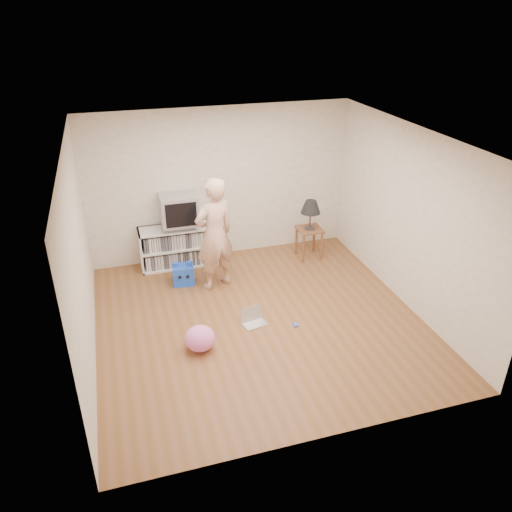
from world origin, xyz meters
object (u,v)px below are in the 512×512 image
object	(u,v)px
crt_tv	(179,209)
laptop	(253,319)
side_table	(309,235)
plush_blue	(183,274)
media_unit	(181,245)
person	(214,234)
plush_pink	(200,338)
dvd_deck	(180,225)
table_lamp	(311,207)

from	to	relation	value
crt_tv	laptop	size ratio (longest dim) A/B	1.66
side_table	plush_blue	world-z (taller)	side_table
laptop	crt_tv	bearing A→B (deg)	97.82
media_unit	person	xyz separation A→B (m)	(0.40, -0.90, 0.55)
media_unit	side_table	xyz separation A→B (m)	(2.19, -0.39, 0.07)
plush_pink	person	bearing A→B (deg)	69.97
crt_tv	side_table	world-z (taller)	crt_tv
media_unit	crt_tv	distance (m)	0.67
plush_blue	laptop	bearing A→B (deg)	-54.88
dvd_deck	table_lamp	bearing A→B (deg)	-9.58
table_lamp	laptop	xyz separation A→B (m)	(-1.52, -1.67, -0.88)
table_lamp	laptop	distance (m)	2.43
dvd_deck	person	world-z (taller)	person
dvd_deck	crt_tv	bearing A→B (deg)	-90.00
crt_tv	person	world-z (taller)	person
dvd_deck	side_table	size ratio (longest dim) A/B	0.82
table_lamp	plush_blue	bearing A→B (deg)	-172.50
plush_pink	table_lamp	bearing A→B (deg)	41.17
crt_tv	dvd_deck	bearing A→B (deg)	90.00
media_unit	plush_pink	size ratio (longest dim) A/B	3.55
media_unit	dvd_deck	distance (m)	0.39
media_unit	person	world-z (taller)	person
dvd_deck	crt_tv	size ratio (longest dim) A/B	0.75
media_unit	plush_pink	distance (m)	2.46
crt_tv	side_table	xyz separation A→B (m)	(2.19, -0.37, -0.60)
person	plush_blue	distance (m)	0.91
dvd_deck	laptop	world-z (taller)	dvd_deck
media_unit	plush_blue	distance (m)	0.72
side_table	plush_pink	distance (m)	3.13
dvd_deck	person	distance (m)	0.99
side_table	person	size ratio (longest dim) A/B	0.31
dvd_deck	person	size ratio (longest dim) A/B	0.25
person	plush_pink	size ratio (longest dim) A/B	4.57
person	plush_pink	world-z (taller)	person
table_lamp	plush_blue	size ratio (longest dim) A/B	1.32
crt_tv	side_table	bearing A→B (deg)	-9.50
dvd_deck	plush_pink	size ratio (longest dim) A/B	1.14
media_unit	plush_blue	size ratio (longest dim) A/B	3.59
media_unit	side_table	world-z (taller)	media_unit
side_table	table_lamp	distance (m)	0.53
plush_blue	plush_pink	world-z (taller)	plush_blue
plush_blue	plush_pink	xyz separation A→B (m)	(-0.07, -1.76, 0.00)
crt_tv	table_lamp	distance (m)	2.22
dvd_deck	plush_pink	world-z (taller)	dvd_deck
dvd_deck	side_table	distance (m)	2.25
dvd_deck	laptop	xyz separation A→B (m)	(0.67, -2.04, -0.67)
side_table	laptop	size ratio (longest dim) A/B	1.52
table_lamp	crt_tv	bearing A→B (deg)	170.50
dvd_deck	plush_pink	xyz separation A→B (m)	(-0.16, -2.43, -0.57)
crt_tv	laptop	world-z (taller)	crt_tv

